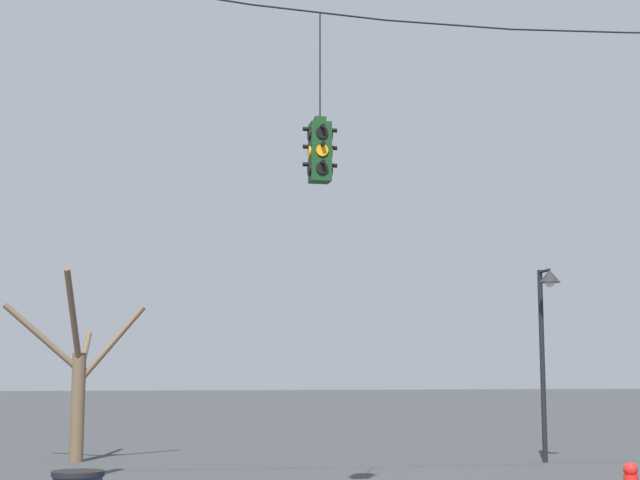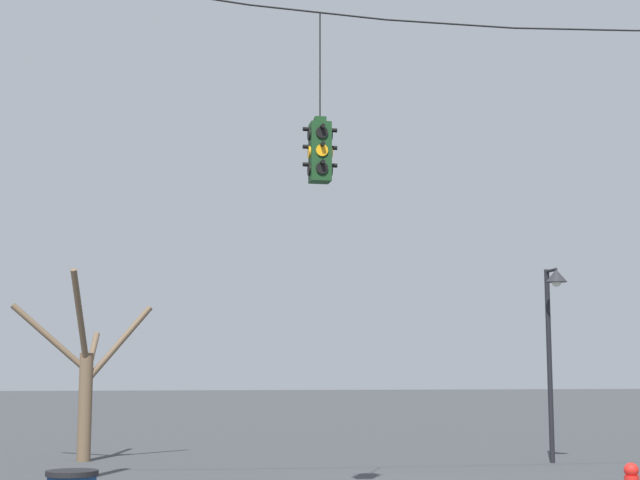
{
  "view_description": "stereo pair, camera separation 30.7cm",
  "coord_description": "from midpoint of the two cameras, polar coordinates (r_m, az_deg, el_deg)",
  "views": [
    {
      "loc": [
        -5.45,
        -16.08,
        2.1
      ],
      "look_at": [
        -2.31,
        -0.41,
        4.26
      ],
      "focal_mm": 55.0,
      "sensor_mm": 36.0,
      "label": 1
    },
    {
      "loc": [
        -5.15,
        -16.14,
        2.1
      ],
      "look_at": [
        -2.31,
        -0.41,
        4.26
      ],
      "focal_mm": 55.0,
      "sensor_mm": 36.0,
      "label": 2
    }
  ],
  "objects": [
    {
      "name": "bare_tree",
      "position": [
        24.38,
        -13.16,
        -7.81
      ],
      "size": [
        3.37,
        3.02,
        4.48
      ],
      "color": "brown",
      "rests_on": "ground_plane"
    },
    {
      "name": "span_wire",
      "position": [
        17.7,
        8.09,
        12.97
      ],
      "size": [
        16.34,
        0.03,
        0.64
      ],
      "color": "black"
    },
    {
      "name": "traffic_light_over_intersection",
      "position": [
        16.39,
        0.54,
        5.21
      ],
      "size": [
        0.58,
        0.58,
        2.92
      ],
      "color": "#143819"
    },
    {
      "name": "street_lamp",
      "position": [
        23.8,
        13.78,
        -4.21
      ],
      "size": [
        0.5,
        0.86,
        4.55
      ],
      "color": "black",
      "rests_on": "ground_plane"
    }
  ]
}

